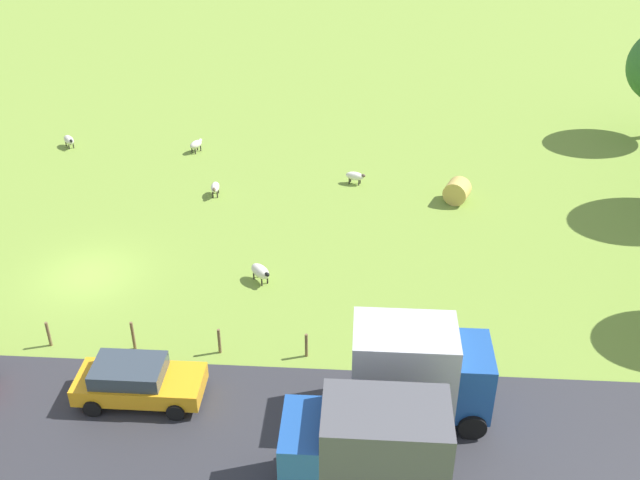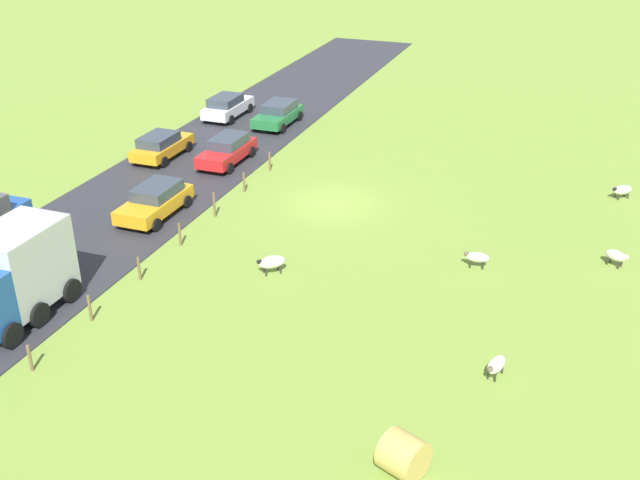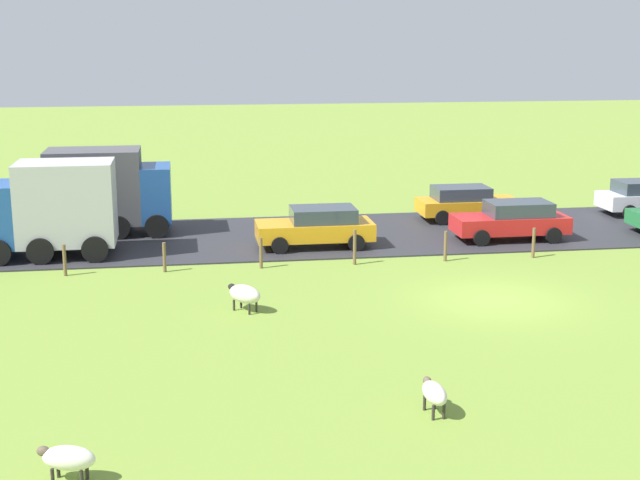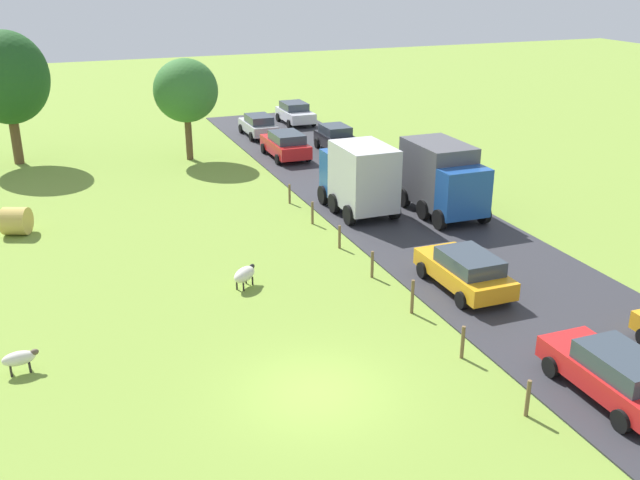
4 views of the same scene
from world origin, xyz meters
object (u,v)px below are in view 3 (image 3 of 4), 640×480
sheep_0 (245,294)px  car_7 (317,226)px  sheep_4 (434,393)px  car_1 (512,220)px  truck_1 (107,189)px  car_5 (466,202)px  truck_0 (53,207)px  sheep_1 (68,458)px

sheep_0 → car_7: bearing=-23.4°
sheep_0 → car_7: size_ratio=0.28×
sheep_0 → sheep_4: bearing=-156.3°
sheep_0 → car_1: bearing=-55.4°
sheep_4 → truck_1: (19.53, 8.38, 1.41)m
car_5 → sheep_4: bearing=160.5°
truck_0 → truck_1: bearing=-24.4°
truck_1 → car_5: size_ratio=1.13×
sheep_4 → truck_0: (15.83, 10.05, 1.42)m
truck_0 → car_5: size_ratio=1.07×
car_7 → truck_1: bearing=65.8°
truck_1 → car_5: (0.41, -15.44, -1.06)m
sheep_1 → sheep_0: bearing=-21.7°
sheep_0 → sheep_1: size_ratio=1.06×
car_7 → truck_0: bearing=90.2°
truck_0 → car_1: 17.78m
car_1 → car_7: (-0.03, 7.92, -0.00)m
car_1 → sheep_1: bearing=139.4°
sheep_1 → sheep_4: sheep_4 is taller
truck_1 → car_5: bearing=-88.5°
sheep_1 → car_7: 19.24m
sheep_0 → car_5: (11.82, -10.63, 0.31)m
car_5 → sheep_1: bearing=146.2°
sheep_1 → car_1: size_ratio=0.26×
car_1 → car_5: bearing=8.9°
car_1 → sheep_4: bearing=154.2°
sheep_0 → car_5: 15.90m
sheep_0 → sheep_4: sheep_0 is taller
sheep_0 → truck_0: truck_0 is taller
sheep_1 → car_7: bearing=-22.4°
sheep_0 → sheep_4: size_ratio=1.12×
sheep_1 → car_5: bearing=-33.8°
truck_0 → truck_1: truck_0 is taller
sheep_0 → sheep_1: sheep_0 is taller
sheep_0 → sheep_1: (-10.04, 3.99, -0.06)m
sheep_1 → truck_1: size_ratio=0.24×
truck_1 → car_7: truck_1 is taller
sheep_1 → sheep_4: bearing=-75.7°
sheep_4 → car_5: size_ratio=0.25×
sheep_0 → sheep_1: 10.80m
car_1 → truck_0: bearing=90.2°
sheep_4 → car_1: bearing=-25.8°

